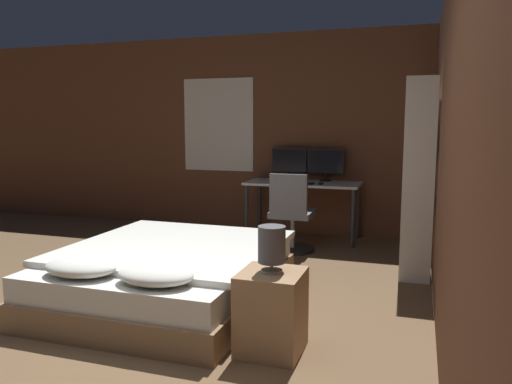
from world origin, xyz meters
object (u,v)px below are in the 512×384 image
(desk, at_px, (303,189))
(office_chair, at_px, (292,219))
(monitor_left, at_px, (289,162))
(computer_mouse, at_px, (321,183))
(bedside_lamp, at_px, (272,245))
(bookshelf, at_px, (419,166))
(bed, at_px, (169,274))
(nightstand, at_px, (271,312))
(keyboard, at_px, (299,183))
(monitor_right, at_px, (326,163))

(desk, xyz_separation_m, office_chair, (0.02, -0.69, -0.27))
(monitor_left, height_order, computer_mouse, monitor_left)
(bedside_lamp, height_order, bookshelf, bookshelf)
(bed, xyz_separation_m, nightstand, (1.10, -0.64, 0.04))
(desk, distance_m, office_chair, 0.74)
(desk, relative_size, bookshelf, 0.76)
(bed, height_order, keyboard, keyboard)
(bed, bearing_deg, bedside_lamp, -30.29)
(monitor_left, distance_m, bookshelf, 2.12)
(desk, xyz_separation_m, monitor_right, (0.25, 0.22, 0.33))
(bedside_lamp, distance_m, bookshelf, 2.35)
(desk, relative_size, monitor_left, 3.07)
(monitor_left, bearing_deg, bed, -96.32)
(bed, distance_m, monitor_left, 2.94)
(keyboard, bearing_deg, bed, -103.26)
(bed, distance_m, keyboard, 2.50)
(monitor_right, distance_m, bookshelf, 1.76)
(desk, height_order, computer_mouse, computer_mouse)
(computer_mouse, bearing_deg, nightstand, -85.05)
(nightstand, relative_size, office_chair, 0.58)
(monitor_left, distance_m, keyboard, 0.56)
(bed, xyz_separation_m, computer_mouse, (0.83, 2.38, 0.53))
(bedside_lamp, height_order, monitor_right, monitor_right)
(monitor_right, relative_size, keyboard, 1.31)
(bed, height_order, monitor_left, monitor_left)
(bedside_lamp, bearing_deg, monitor_right, 94.71)
(bed, distance_m, bookshelf, 2.63)
(office_chair, bearing_deg, keyboard, 92.85)
(nightstand, xyz_separation_m, computer_mouse, (-0.26, 3.02, 0.49))
(nightstand, height_order, keyboard, keyboard)
(bookshelf, bearing_deg, bed, -142.62)
(bedside_lamp, distance_m, monitor_right, 3.49)
(computer_mouse, xyz_separation_m, office_chair, (-0.25, -0.47, -0.38))
(desk, bearing_deg, bed, -102.17)
(keyboard, relative_size, office_chair, 0.39)
(bedside_lamp, distance_m, office_chair, 2.62)
(monitor_right, bearing_deg, desk, -138.00)
(nightstand, bearing_deg, monitor_left, 102.72)
(keyboard, bearing_deg, bedside_lamp, -79.98)
(bedside_lamp, relative_size, monitor_right, 0.64)
(nightstand, xyz_separation_m, bookshelf, (0.88, 2.15, 0.81))
(desk, relative_size, keyboard, 4.01)
(nightstand, distance_m, computer_mouse, 3.08)
(keyboard, xyz_separation_m, office_chair, (0.02, -0.47, -0.37))
(monitor_left, xyz_separation_m, office_chair, (0.27, -0.92, -0.60))
(desk, distance_m, computer_mouse, 0.37)
(monitor_left, distance_m, computer_mouse, 0.72)
(bedside_lamp, xyz_separation_m, computer_mouse, (-0.26, 3.02, 0.05))
(nightstand, distance_m, desk, 3.31)
(bedside_lamp, bearing_deg, computer_mouse, 94.95)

